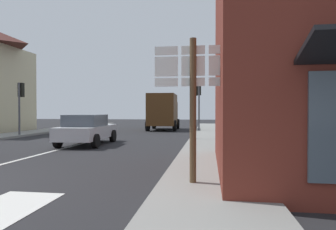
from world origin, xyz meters
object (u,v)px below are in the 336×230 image
Objects in this scene: delivery_truck at (163,111)px; sedan_far at (87,129)px; traffic_light_far_right at (199,96)px; traffic_light_near_right at (195,95)px; route_sign_post at (193,95)px; traffic_light_near_left at (21,97)px.

sedan_far is at bearing -100.00° from delivery_truck.
traffic_light_near_right is at bearing -90.00° from traffic_light_far_right.
route_sign_post reaches higher than sedan_far.
traffic_light_near_right reaches higher than delivery_truck.
route_sign_post reaches higher than delivery_truck.
traffic_light_near_left reaches higher than traffic_light_near_right.
sedan_far is 1.24× the size of traffic_light_near_left.
delivery_truck is (2.01, 11.38, 0.89)m from sedan_far.
sedan_far is at bearing -154.58° from traffic_light_near_right.
traffic_light_near_left is (-6.00, 3.64, 1.79)m from sedan_far.
traffic_light_near_right is at bearing -6.15° from traffic_light_near_left.
sedan_far is 1.33× the size of route_sign_post.
traffic_light_near_left is (-11.57, 11.13, 0.54)m from route_sign_post.
traffic_light_near_right is (3.12, -8.95, 0.86)m from delivery_truck.
route_sign_post is 0.93× the size of traffic_light_near_left.
delivery_truck is 9.51m from traffic_light_near_right.
delivery_truck is 3.85m from traffic_light_far_right.
traffic_light_near_right is at bearing 25.42° from sedan_far.
traffic_light_far_right reaches higher than traffic_light_near_left.
traffic_light_far_right is (3.12, -1.94, 1.14)m from delivery_truck.
traffic_light_far_right is at bearing -31.81° from delivery_truck.
traffic_light_near_right is (5.13, 2.44, 1.75)m from sedan_far.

